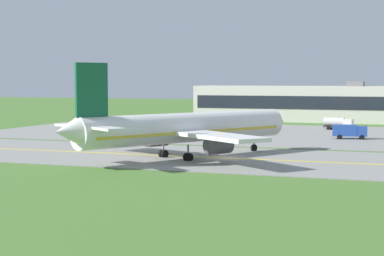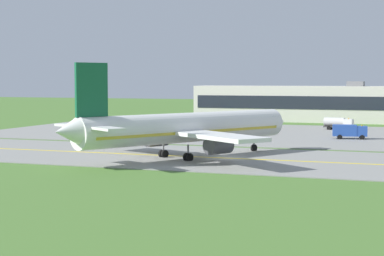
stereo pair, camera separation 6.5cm
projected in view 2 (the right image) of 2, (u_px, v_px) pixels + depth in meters
name	position (u px, v px, depth m)	size (l,w,h in m)	color
ground_plane	(228.00, 159.00, 90.86)	(500.00, 500.00, 0.00)	#47702D
taxiway_strip	(228.00, 158.00, 90.86)	(240.00, 28.00, 0.10)	gray
apron_pad	(345.00, 136.00, 126.74)	(140.00, 52.00, 0.10)	gray
taxiway_centreline	(228.00, 158.00, 90.86)	(220.00, 0.60, 0.01)	yellow
airplane_lead	(184.00, 128.00, 90.72)	(30.13, 36.25, 12.70)	white
service_truck_baggage	(339.00, 123.00, 141.41)	(6.18, 2.82, 2.65)	silver
service_truck_fuel	(151.00, 121.00, 148.42)	(5.12, 6.09, 2.60)	#264CA5
service_truck_catering	(103.00, 126.00, 138.40)	(4.98, 6.56, 2.59)	red
service_truck_pushback	(349.00, 131.00, 119.88)	(6.25, 3.08, 2.60)	#264CA5
terminal_building	(308.00, 104.00, 169.49)	(58.00, 9.43, 10.15)	beige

